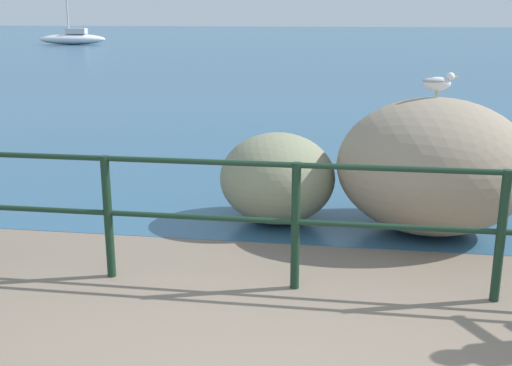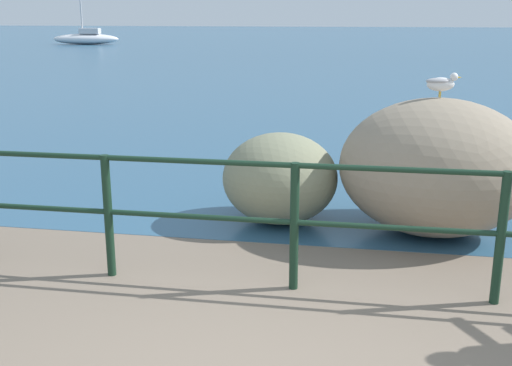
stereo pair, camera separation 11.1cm
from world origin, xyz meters
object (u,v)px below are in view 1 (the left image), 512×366
breakwater_boulder_main (433,166)px  breakwater_boulder_left (277,178)px  seagull (438,82)px  sailboat (73,38)px

breakwater_boulder_main → breakwater_boulder_left: bearing=177.6°
breakwater_boulder_left → seagull: (1.52, -0.01, 1.00)m
seagull → breakwater_boulder_main: bearing=-90.3°
seagull → breakwater_boulder_left: bearing=170.9°
seagull → sailboat: bearing=110.8°
breakwater_boulder_main → seagull: (-0.01, 0.05, 0.80)m
sailboat → breakwater_boulder_main: bearing=111.3°
breakwater_boulder_main → breakwater_boulder_left: (-1.53, 0.07, -0.20)m
seagull → sailboat: (-19.28, 34.16, -1.04)m
breakwater_boulder_main → breakwater_boulder_left: size_ratio=1.58×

